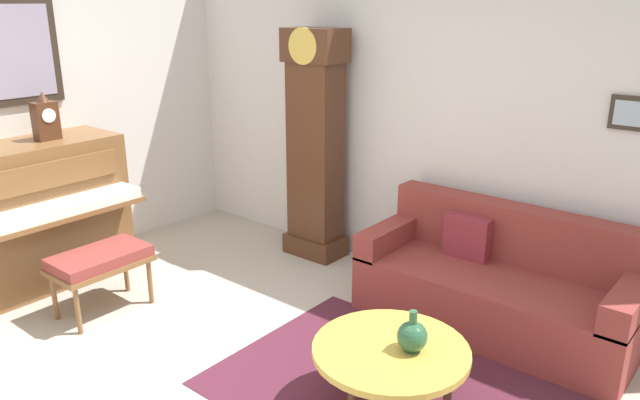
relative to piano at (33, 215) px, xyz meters
name	(u,v)px	position (x,y,z in m)	size (l,w,h in m)	color
wall_back	(424,109)	(2.24, 2.23, 0.80)	(5.30, 0.13, 2.80)	silver
area_rug	(393,392)	(3.07, 0.59, -0.59)	(2.10, 1.50, 0.01)	#4C1E2D
piano	(33,215)	(0.00, 0.00, 0.00)	(0.87, 1.44, 1.18)	brown
piano_bench	(100,261)	(0.83, 0.07, -0.19)	(0.42, 0.70, 0.48)	brown
grandfather_clock	(315,152)	(1.35, 1.92, 0.37)	(0.52, 0.34, 2.03)	#4C2B19
couch	(498,285)	(3.18, 1.74, -0.28)	(1.90, 0.80, 0.84)	maroon
coffee_table	(391,352)	(3.13, 0.44, -0.22)	(0.88, 0.88, 0.41)	gold
mantel_clock	(45,118)	(0.00, 0.21, 0.75)	(0.13, 0.18, 0.38)	#4C2B19
green_jug	(412,336)	(3.23, 0.49, -0.10)	(0.17, 0.17, 0.24)	#234C33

